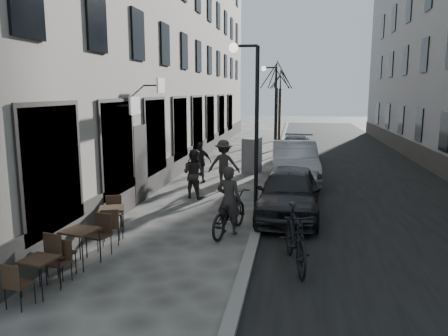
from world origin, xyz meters
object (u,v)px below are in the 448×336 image
(car_near, at_px, (289,192))
(car_far, at_px, (296,149))
(bistro_set_c, at_px, (112,219))
(pedestrian_near, at_px, (194,174))
(tree_near, at_px, (277,76))
(utility_cabinet, at_px, (252,155))
(pedestrian_far, at_px, (200,162))
(streetlamp_near, at_px, (251,110))
(streetlamp_far, at_px, (273,101))
(bicycle, at_px, (229,213))
(bistro_set_a, at_px, (40,272))
(bistro_set_b, at_px, (81,244))
(moped, at_px, (295,237))
(pedestrian_mid, at_px, (224,164))
(tree_far, at_px, (280,78))
(car_mid, at_px, (294,162))

(car_near, distance_m, car_far, 10.54)
(bistro_set_c, bearing_deg, pedestrian_near, 55.99)
(tree_near, relative_size, utility_cabinet, 3.57)
(pedestrian_near, bearing_deg, pedestrian_far, -61.64)
(bistro_set_c, height_order, car_near, car_near)
(streetlamp_near, xyz_separation_m, streetlamp_far, (0.00, 12.00, 0.00))
(car_far, bearing_deg, pedestrian_near, -107.77)
(tree_near, relative_size, bicycle, 2.71)
(bicycle, xyz_separation_m, pedestrian_near, (-1.80, 3.65, 0.31))
(pedestrian_near, relative_size, pedestrian_far, 1.03)
(bistro_set_a, height_order, bistro_set_b, bistro_set_b)
(streetlamp_far, bearing_deg, pedestrian_far, -108.25)
(streetlamp_near, distance_m, moped, 4.91)
(streetlamp_far, bearing_deg, bicycle, -91.45)
(streetlamp_near, relative_size, pedestrian_far, 3.04)
(car_near, bearing_deg, pedestrian_mid, 127.28)
(car_far, bearing_deg, bicycle, -93.69)
(bistro_set_a, xyz_separation_m, utility_cabinet, (2.62, 12.87, 0.38))
(tree_far, relative_size, bistro_set_a, 3.98)
(streetlamp_near, height_order, car_far, streetlamp_near)
(bistro_set_b, relative_size, bicycle, 0.80)
(streetlamp_far, relative_size, pedestrian_mid, 2.70)
(tree_far, xyz_separation_m, moped, (1.30, -25.00, -4.00))
(utility_cabinet, relative_size, car_near, 0.36)
(tree_far, distance_m, car_near, 21.58)
(streetlamp_far, bearing_deg, car_far, -50.75)
(tree_near, xyz_separation_m, bicycle, (-0.43, -17.01, -4.11))
(car_near, xyz_separation_m, moped, (0.20, -3.80, -0.09))
(car_far, bearing_deg, moped, -85.74)
(tree_near, distance_m, bistro_set_b, 20.37)
(utility_cabinet, relative_size, pedestrian_far, 0.95)
(bistro_set_b, bearing_deg, car_far, 86.72)
(bistro_set_a, relative_size, moped, 0.65)
(utility_cabinet, xyz_separation_m, bicycle, (0.27, -8.83, -0.25))
(pedestrian_near, bearing_deg, pedestrian_mid, -94.33)
(pedestrian_near, bearing_deg, bistro_set_a, 102.21)
(car_near, bearing_deg, car_far, 90.78)
(pedestrian_far, bearing_deg, bistro_set_c, -117.40)
(bistro_set_a, bearing_deg, bicycle, 63.54)
(bistro_set_a, bearing_deg, pedestrian_near, 91.07)
(bistro_set_c, bearing_deg, tree_near, 59.62)
(pedestrian_near, xyz_separation_m, moped, (3.53, -5.64, -0.20))
(pedestrian_mid, bearing_deg, pedestrian_near, 62.14)
(tree_far, distance_m, car_mid, 16.47)
(tree_near, xyz_separation_m, pedestrian_near, (-2.23, -13.36, -3.80))
(car_near, bearing_deg, bistro_set_c, -148.30)
(pedestrian_far, bearing_deg, pedestrian_mid, -60.64)
(bistro_set_a, distance_m, pedestrian_far, 10.40)
(car_near, xyz_separation_m, car_mid, (0.13, 5.22, 0.08))
(bicycle, bearing_deg, bistro_set_b, 57.32)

